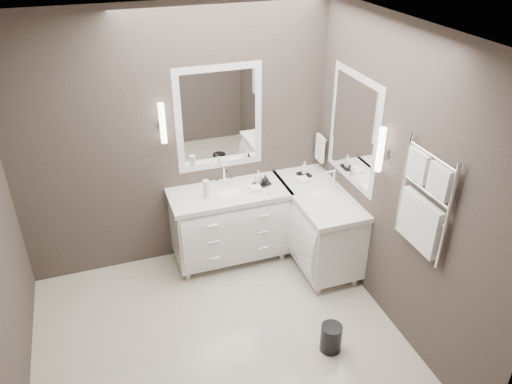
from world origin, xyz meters
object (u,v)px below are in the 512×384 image
object	(u,v)px
towel_ladder	(423,206)
waste_bin	(331,338)
vanity_back	(230,221)
vanity_right	(317,222)

from	to	relation	value
towel_ladder	waste_bin	world-z (taller)	towel_ladder
vanity_back	towel_ladder	world-z (taller)	towel_ladder
vanity_back	waste_bin	distance (m)	1.66
vanity_right	waste_bin	size ratio (longest dim) A/B	4.70
towel_ladder	waste_bin	xyz separation A→B (m)	(-0.65, 0.07, -1.26)
vanity_back	vanity_right	distance (m)	0.93
vanity_back	waste_bin	xyz separation A→B (m)	(0.45, -1.56, -0.35)
vanity_right	waste_bin	bearing A→B (deg)	-109.00
towel_ladder	vanity_back	bearing A→B (deg)	124.10
vanity_back	towel_ladder	bearing A→B (deg)	-55.90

